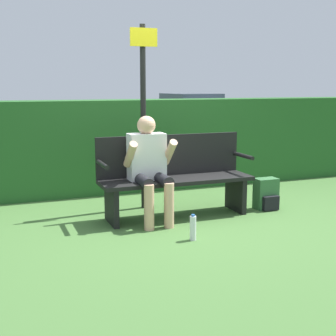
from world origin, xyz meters
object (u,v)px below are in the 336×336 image
object	(u,v)px
backpack	(266,195)
parked_car	(191,112)
park_bench	(174,176)
person_seated	(149,163)
water_bottle	(193,228)
signpost	(143,108)

from	to	relation	value
backpack	parked_car	xyz separation A→B (m)	(3.54, 10.43, 0.41)
park_bench	backpack	bearing A→B (deg)	-7.00
person_seated	water_bottle	size ratio (longest dim) A/B	4.49
water_bottle	parked_car	world-z (taller)	parked_car
person_seated	parked_car	xyz separation A→B (m)	(5.10, 10.41, -0.08)
park_bench	signpost	size ratio (longest dim) A/B	0.80
signpost	backpack	bearing A→B (deg)	-23.22
water_bottle	parked_car	bearing A→B (deg)	66.37
backpack	parked_car	size ratio (longest dim) A/B	0.10
parked_car	water_bottle	bearing A→B (deg)	151.93
park_bench	person_seated	xyz separation A→B (m)	(-0.36, -0.12, 0.19)
backpack	signpost	xyz separation A→B (m)	(-1.43, 0.62, 1.09)
backpack	water_bottle	size ratio (longest dim) A/B	1.46
park_bench	signpost	world-z (taller)	signpost
park_bench	person_seated	size ratio (longest dim) A/B	1.51
water_bottle	signpost	size ratio (longest dim) A/B	0.12
park_bench	person_seated	distance (m)	0.43
backpack	water_bottle	world-z (taller)	backpack
park_bench	backpack	size ratio (longest dim) A/B	4.66
signpost	parked_car	size ratio (longest dim) A/B	0.56
water_bottle	signpost	distance (m)	1.81
park_bench	backpack	distance (m)	1.25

